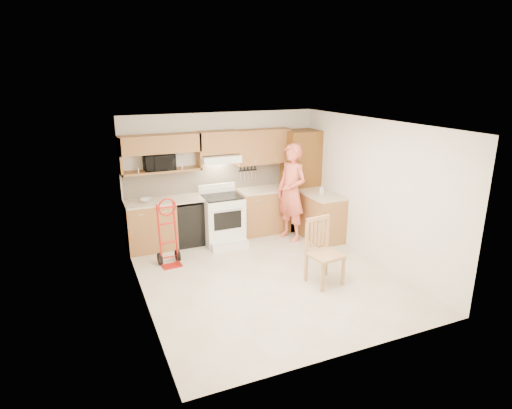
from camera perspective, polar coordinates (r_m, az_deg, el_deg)
floor at (r=7.16m, az=1.60°, el=-9.61°), size 4.00×4.50×0.02m
ceiling at (r=6.44m, az=1.79°, el=10.86°), size 4.00×4.50×0.02m
wall_back at (r=8.73m, az=-4.58°, el=4.04°), size 4.00×0.02×2.50m
wall_front at (r=4.87m, az=13.04°, el=-7.04°), size 4.00×0.02×2.50m
wall_left at (r=6.16m, az=-15.53°, el=-2.07°), size 0.02×4.50×2.50m
wall_right at (r=7.73m, az=15.34°, el=1.79°), size 0.02×4.50×2.50m
backsplash at (r=8.72m, az=-4.52°, el=3.69°), size 3.92×0.03×0.55m
lower_cab_left at (r=8.31m, az=-13.92°, el=-2.84°), size 0.90×0.60×0.90m
dishwasher at (r=8.45m, az=-8.91°, el=-2.36°), size 0.60×0.60×0.85m
lower_cab_right at (r=8.96m, az=1.21°, el=-0.88°), size 1.14×0.60×0.90m
countertop_left at (r=8.21m, az=-12.10°, el=0.51°), size 1.50×0.63×0.04m
countertop_right at (r=8.82m, az=1.23°, el=2.03°), size 1.14×0.63×0.04m
cab_return_right at (r=8.68m, az=8.65°, el=-1.66°), size 0.60×1.00×0.90m
countertop_return at (r=8.55m, az=8.79°, el=1.33°), size 0.63×1.00×0.04m
pantry_tall at (r=9.15m, az=5.92°, el=3.33°), size 0.70×0.60×2.10m
upper_cab_left at (r=8.12m, az=-12.75°, el=7.95°), size 1.50×0.33×0.34m
upper_shelf_mw at (r=8.21m, az=-12.52°, el=4.44°), size 1.50×0.33×0.04m
upper_cab_center at (r=8.40m, az=-5.08°, el=8.32°), size 0.76×0.33×0.44m
upper_cab_right at (r=8.76m, az=0.90°, el=7.81°), size 1.14×0.33×0.70m
range_hood at (r=8.39m, az=-4.89°, el=6.16°), size 0.76×0.46×0.14m
knife_strip at (r=8.87m, az=-1.09°, el=4.23°), size 0.40×0.05×0.29m
microwave at (r=8.17m, az=-12.88°, el=5.60°), size 0.57×0.39×0.31m
range at (r=8.32m, az=-4.43°, el=-1.53°), size 0.76×1.00×1.12m
person at (r=8.42m, az=4.78°, el=1.62°), size 0.63×0.81×1.95m
hand_truck at (r=7.49m, az=-11.61°, el=-4.09°), size 0.46×0.43×1.10m
dining_chair at (r=6.79m, az=9.28°, el=-6.36°), size 0.54×0.58×1.06m
soap_bottle at (r=8.53m, az=8.76°, el=2.07°), size 0.11×0.11×0.18m
bowl at (r=8.15m, az=-14.49°, el=0.56°), size 0.28×0.28×0.06m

